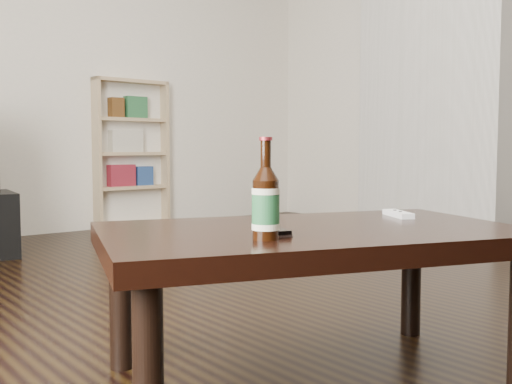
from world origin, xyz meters
TOP-DOWN VIEW (x-y plane):
  - floor at (0.00, 0.00)m, footprint 5.00×6.00m
  - wall_back at (0.00, 3.01)m, footprint 5.00×0.02m
  - chimney_breast at (2.35, 1.20)m, footprint 0.30×1.20m
  - bookshelf at (0.73, 3.06)m, footprint 0.66×0.32m
  - coffee_table at (-0.39, -0.30)m, footprint 1.31×1.02m
  - beer_bottle at (-0.63, -0.38)m, footprint 0.09×0.09m
  - phone at (-0.56, -0.34)m, footprint 0.07×0.10m
  - remote at (0.01, -0.28)m, footprint 0.11×0.16m

SIDE VIEW (x-z plane):
  - floor at x=0.00m, z-range -0.01..0.00m
  - coffee_table at x=-0.39m, z-range 0.16..0.59m
  - phone at x=-0.56m, z-range 0.43..0.45m
  - remote at x=0.01m, z-range 0.43..0.45m
  - beer_bottle at x=-0.63m, z-range 0.39..0.64m
  - bookshelf at x=0.73m, z-range 0.02..1.22m
  - wall_back at x=0.00m, z-range 0.00..2.70m
  - chimney_breast at x=2.35m, z-range 0.00..2.70m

